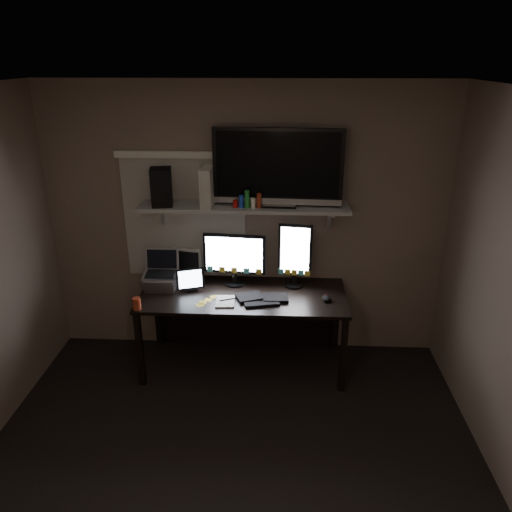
# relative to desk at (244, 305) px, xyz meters

# --- Properties ---
(floor) EXTENTS (3.60, 3.60, 0.00)m
(floor) POSITION_rel_desk_xyz_m (0.00, -1.55, -0.55)
(floor) COLOR black
(floor) RESTS_ON ground
(ceiling) EXTENTS (3.60, 3.60, 0.00)m
(ceiling) POSITION_rel_desk_xyz_m (0.00, -1.55, 1.95)
(ceiling) COLOR silver
(ceiling) RESTS_ON back_wall
(back_wall) EXTENTS (3.60, 0.00, 3.60)m
(back_wall) POSITION_rel_desk_xyz_m (0.00, 0.25, 0.70)
(back_wall) COLOR brown
(back_wall) RESTS_ON floor
(window_blinds) EXTENTS (1.10, 0.02, 1.10)m
(window_blinds) POSITION_rel_desk_xyz_m (-0.55, 0.24, 0.75)
(window_blinds) COLOR beige
(window_blinds) RESTS_ON back_wall
(desk) EXTENTS (1.80, 0.75, 0.73)m
(desk) POSITION_rel_desk_xyz_m (0.00, 0.00, 0.00)
(desk) COLOR black
(desk) RESTS_ON floor
(wall_shelf) EXTENTS (1.80, 0.35, 0.03)m
(wall_shelf) POSITION_rel_desk_xyz_m (0.00, 0.08, 0.91)
(wall_shelf) COLOR #A1A19D
(wall_shelf) RESTS_ON back_wall
(monitor_landscape) EXTENTS (0.56, 0.11, 0.49)m
(monitor_landscape) POSITION_rel_desk_xyz_m (-0.09, 0.08, 0.42)
(monitor_landscape) COLOR black
(monitor_landscape) RESTS_ON desk
(monitor_portrait) EXTENTS (0.30, 0.10, 0.59)m
(monitor_portrait) POSITION_rel_desk_xyz_m (0.45, 0.07, 0.47)
(monitor_portrait) COLOR black
(monitor_portrait) RESTS_ON desk
(keyboard) EXTENTS (0.48, 0.27, 0.03)m
(keyboard) POSITION_rel_desk_xyz_m (0.17, -0.21, 0.19)
(keyboard) COLOR black
(keyboard) RESTS_ON desk
(mouse) EXTENTS (0.08, 0.11, 0.04)m
(mouse) POSITION_rel_desk_xyz_m (0.72, -0.20, 0.20)
(mouse) COLOR black
(mouse) RESTS_ON desk
(notepad) EXTENTS (0.17, 0.23, 0.01)m
(notepad) POSITION_rel_desk_xyz_m (-0.14, -0.28, 0.18)
(notepad) COLOR silver
(notepad) RESTS_ON desk
(tablet) EXTENTS (0.26, 0.18, 0.21)m
(tablet) POSITION_rel_desk_xyz_m (-0.46, -0.08, 0.28)
(tablet) COLOR black
(tablet) RESTS_ON desk
(file_sorter) EXTENTS (0.25, 0.17, 0.30)m
(file_sorter) POSITION_rel_desk_xyz_m (-0.54, 0.18, 0.33)
(file_sorter) COLOR black
(file_sorter) RESTS_ON desk
(laptop) EXTENTS (0.31, 0.25, 0.34)m
(laptop) POSITION_rel_desk_xyz_m (-0.74, -0.06, 0.35)
(laptop) COLOR #B3B4B8
(laptop) RESTS_ON desk
(cup) EXTENTS (0.07, 0.07, 0.10)m
(cup) POSITION_rel_desk_xyz_m (-0.85, -0.44, 0.23)
(cup) COLOR maroon
(cup) RESTS_ON desk
(sticky_notes) EXTENTS (0.31, 0.26, 0.00)m
(sticky_notes) POSITION_rel_desk_xyz_m (-0.26, -0.25, 0.18)
(sticky_notes) COLOR yellow
(sticky_notes) RESTS_ON desk
(tv) EXTENTS (1.10, 0.26, 0.65)m
(tv) POSITION_rel_desk_xyz_m (0.28, 0.08, 1.25)
(tv) COLOR black
(tv) RESTS_ON wall_shelf
(game_console) EXTENTS (0.10, 0.28, 0.33)m
(game_console) POSITION_rel_desk_xyz_m (-0.30, 0.05, 1.09)
(game_console) COLOR silver
(game_console) RESTS_ON wall_shelf
(speaker) EXTENTS (0.21, 0.24, 0.32)m
(speaker) POSITION_rel_desk_xyz_m (-0.70, 0.05, 1.08)
(speaker) COLOR black
(speaker) RESTS_ON wall_shelf
(bottles) EXTENTS (0.25, 0.13, 0.16)m
(bottles) POSITION_rel_desk_xyz_m (0.03, -0.00, 1.01)
(bottles) COLOR #A50F0C
(bottles) RESTS_ON wall_shelf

